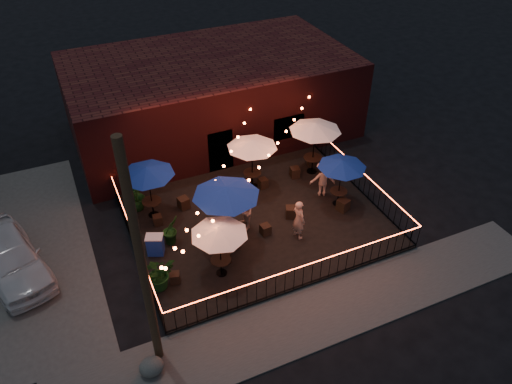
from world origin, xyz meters
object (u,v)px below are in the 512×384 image
(utility_pole, at_px, (142,266))
(cafe_table_4, at_px, (342,164))
(cafe_table_0, at_px, (219,231))
(cafe_table_1, at_px, (147,172))
(cafe_table_3, at_px, (252,144))
(boulder, at_px, (152,367))
(cafe_table_5, at_px, (315,128))
(cooler, at_px, (155,245))
(cafe_table_2, at_px, (226,192))

(utility_pole, xyz_separation_m, cafe_table_4, (9.02, 4.15, -1.81))
(cafe_table_0, distance_m, cafe_table_1, 4.49)
(cafe_table_3, distance_m, cafe_table_4, 3.89)
(cafe_table_0, height_order, cafe_table_1, cafe_table_1)
(cafe_table_1, height_order, boulder, cafe_table_1)
(cafe_table_5, relative_size, cooler, 3.03)
(utility_pole, relative_size, boulder, 9.71)
(cafe_table_3, relative_size, cafe_table_5, 0.98)
(cafe_table_5, bearing_deg, cooler, -163.85)
(cafe_table_4, height_order, boulder, cafe_table_4)
(cafe_table_0, xyz_separation_m, cooler, (-1.90, 2.00, -1.62))
(cafe_table_1, relative_size, cafe_table_4, 1.08)
(cafe_table_1, bearing_deg, boulder, -105.27)
(cafe_table_5, bearing_deg, boulder, -142.93)
(cafe_table_4, relative_size, cafe_table_5, 1.02)
(cafe_table_3, relative_size, boulder, 3.08)
(cafe_table_3, bearing_deg, cafe_table_2, -127.91)
(utility_pole, height_order, boulder, utility_pole)
(cafe_table_4, bearing_deg, cafe_table_3, 136.88)
(cafe_table_5, bearing_deg, cafe_table_0, -144.99)
(cooler, bearing_deg, cafe_table_4, 22.17)
(cooler, bearing_deg, boulder, -82.84)
(cafe_table_3, distance_m, boulder, 10.01)
(cooler, height_order, boulder, cooler)
(cafe_table_4, xyz_separation_m, boulder, (-9.37, -4.65, -1.87))
(cafe_table_0, relative_size, cafe_table_4, 0.85)
(cafe_table_3, relative_size, cooler, 2.97)
(cafe_table_2, bearing_deg, utility_pole, -135.45)
(cafe_table_3, bearing_deg, cooler, -154.41)
(cafe_table_3, bearing_deg, cafe_table_5, -1.72)
(utility_pole, xyz_separation_m, cafe_table_2, (3.81, 3.75, -1.32))
(cafe_table_0, bearing_deg, cooler, 133.50)
(cooler, bearing_deg, cafe_table_1, 101.42)
(utility_pole, bearing_deg, cafe_table_1, 76.44)
(cafe_table_0, bearing_deg, utility_pole, -141.69)
(utility_pole, height_order, cooler, utility_pole)
(cafe_table_1, xyz_separation_m, cafe_table_3, (4.59, 0.17, -0.00))
(cafe_table_4, xyz_separation_m, cafe_table_5, (0.18, 2.57, 0.33))
(cafe_table_2, xyz_separation_m, cafe_table_4, (5.21, 0.40, -0.49))
(cafe_table_1, bearing_deg, cafe_table_0, -71.82)
(cafe_table_1, relative_size, boulder, 3.45)
(utility_pole, xyz_separation_m, boulder, (-0.35, -0.50, -3.68))
(cafe_table_3, bearing_deg, boulder, -131.82)
(cafe_table_0, relative_size, cooler, 2.63)
(cafe_table_0, xyz_separation_m, cafe_table_4, (6.02, 1.78, -0.01))
(cafe_table_0, distance_m, cafe_table_5, 7.58)
(cafe_table_4, relative_size, cooler, 3.09)
(boulder, bearing_deg, cooler, 73.40)
(cafe_table_1, relative_size, cafe_table_3, 1.12)
(utility_pole, bearing_deg, cafe_table_5, 36.12)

